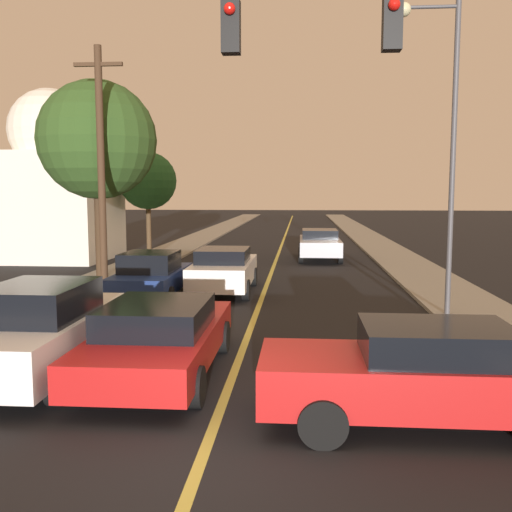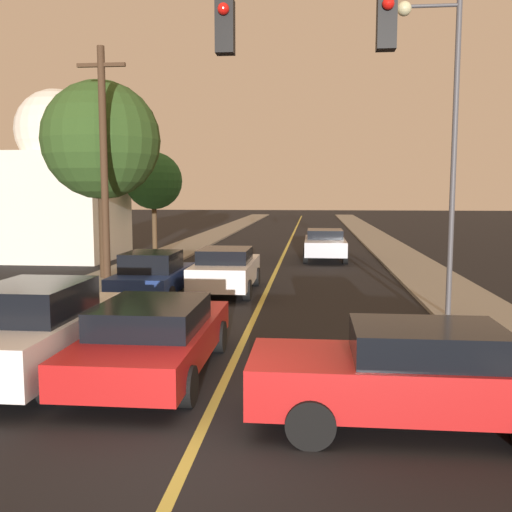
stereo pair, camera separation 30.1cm
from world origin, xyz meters
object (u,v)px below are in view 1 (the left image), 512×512
object	(u,v)px
car_crossing_right	(425,374)
tree_left_far	(148,181)
streetlamp_right	(441,121)
domed_building_left	(53,185)
car_far_oncoming	(320,244)
tree_left_near	(97,141)
car_near_lane_second	(224,269)
car_near_lane_front	(160,337)
utility_pole_left	(101,164)
traffic_signal_mast	(421,88)
car_outer_lane_second	(151,275)
car_outer_lane_front	(44,329)

from	to	relation	value
car_crossing_right	tree_left_far	size ratio (longest dim) A/B	0.87
streetlamp_right	domed_building_left	xyz separation A→B (m)	(-15.75, 12.18, -1.45)
car_far_oncoming	tree_left_near	xyz separation A→B (m)	(-8.42, -7.36, 4.41)
car_near_lane_second	domed_building_left	world-z (taller)	domed_building_left
streetlamp_right	domed_building_left	world-z (taller)	domed_building_left
streetlamp_right	car_near_lane_front	bearing A→B (deg)	-139.06
car_far_oncoming	utility_pole_left	world-z (taller)	utility_pole_left
streetlamp_right	tree_left_far	distance (m)	18.12
car_near_lane_second	tree_left_near	world-z (taller)	tree_left_near
car_near_lane_second	streetlamp_right	bearing A→B (deg)	-29.00
traffic_signal_mast	car_outer_lane_second	bearing A→B (deg)	133.11
car_near_lane_front	tree_left_near	bearing A→B (deg)	114.61
car_outer_lane_second	tree_left_near	size ratio (longest dim) A/B	0.57
car_outer_lane_second	car_far_oncoming	size ratio (longest dim) A/B	0.85
streetlamp_right	car_far_oncoming	bearing A→B (deg)	101.50
car_crossing_right	tree_left_far	world-z (taller)	tree_left_far
car_near_lane_second	streetlamp_right	distance (m)	8.21
traffic_signal_mast	domed_building_left	world-z (taller)	domed_building_left
car_outer_lane_front	domed_building_left	size ratio (longest dim) A/B	0.56
car_outer_lane_second	streetlamp_right	xyz separation A→B (m)	(8.17, -1.99, 4.38)
car_near_lane_front	car_crossing_right	distance (m)	4.72
car_outer_lane_second	car_near_lane_second	bearing A→B (deg)	33.59
car_near_lane_second	car_crossing_right	distance (m)	11.43
car_outer_lane_front	streetlamp_right	distance (m)	10.71
car_crossing_right	car_outer_lane_front	bearing A→B (deg)	74.43
car_far_oncoming	car_crossing_right	distance (m)	20.15
car_outer_lane_front	streetlamp_right	bearing A→B (deg)	33.66
car_far_oncoming	car_near_lane_front	bearing A→B (deg)	79.24
car_crossing_right	streetlamp_right	world-z (taller)	streetlamp_right
car_outer_lane_second	traffic_signal_mast	distance (m)	10.62
utility_pole_left	tree_left_far	xyz separation A→B (m)	(-1.38, 10.76, -0.33)
car_outer_lane_front	tree_left_near	xyz separation A→B (m)	(-2.88, 11.00, 4.35)
car_near_lane_front	domed_building_left	xyz separation A→B (m)	(-9.66, 17.46, 2.96)
tree_left_near	tree_left_far	xyz separation A→B (m)	(-0.43, 8.41, -1.31)
tree_left_near	domed_building_left	xyz separation A→B (m)	(-4.70, 6.62, -1.53)
car_crossing_right	streetlamp_right	xyz separation A→B (m)	(1.78, 7.22, 4.36)
car_outer_lane_front	traffic_signal_mast	size ratio (longest dim) A/B	0.68
car_far_oncoming	car_outer_lane_front	bearing A→B (deg)	73.20
car_near_lane_front	car_outer_lane_front	xyz separation A→B (m)	(-2.08, -0.16, 0.13)
domed_building_left	streetlamp_right	bearing A→B (deg)	-37.71
domed_building_left	car_outer_lane_second	bearing A→B (deg)	-53.35
car_outer_lane_second	car_crossing_right	xyz separation A→B (m)	(6.39, -9.21, 0.02)
tree_left_far	traffic_signal_mast	bearing A→B (deg)	-62.47
tree_left_near	car_outer_lane_second	bearing A→B (deg)	-51.10
tree_left_near	domed_building_left	bearing A→B (deg)	125.38
car_outer_lane_second	streetlamp_right	distance (m)	9.48
car_outer_lane_second	car_crossing_right	world-z (taller)	car_outer_lane_second
car_near_lane_second	domed_building_left	distance (m)	13.39
utility_pole_left	car_far_oncoming	bearing A→B (deg)	52.42
car_near_lane_front	tree_left_near	xyz separation A→B (m)	(-4.97, 10.84, 4.49)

